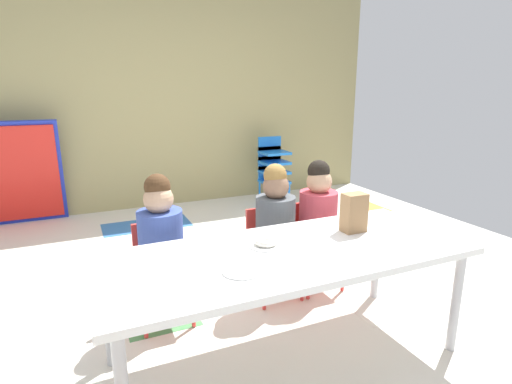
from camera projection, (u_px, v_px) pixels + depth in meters
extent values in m
cube|color=silver|center=(228.00, 302.00, 2.76)|extent=(5.74, 5.08, 0.02)
cube|color=silver|center=(378.00, 303.00, 2.72)|extent=(0.43, 0.43, 0.00)
cube|color=#478C51|center=(160.00, 315.00, 2.58)|extent=(0.43, 0.43, 0.00)
cube|color=#336BB2|center=(168.00, 222.00, 4.35)|extent=(0.43, 0.43, 0.00)
cube|color=#336BB2|center=(124.00, 228.00, 4.17)|extent=(0.43, 0.43, 0.00)
cube|color=orange|center=(366.00, 208.00, 4.85)|extent=(0.43, 0.43, 0.00)
cube|color=tan|center=(147.00, 86.00, 4.65)|extent=(5.74, 0.10, 2.80)
cube|color=white|center=(288.00, 254.00, 2.05)|extent=(1.87, 0.75, 0.04)
cylinder|color=#B2B2B7|center=(456.00, 302.00, 2.18)|extent=(0.05, 0.05, 0.57)
cylinder|color=#B2B2B7|center=(107.00, 315.00, 2.06)|extent=(0.05, 0.05, 0.57)
cylinder|color=#B2B2B7|center=(377.00, 258.00, 2.74)|extent=(0.05, 0.05, 0.57)
cube|color=red|center=(163.00, 277.00, 2.44)|extent=(0.32, 0.30, 0.03)
cube|color=red|center=(157.00, 245.00, 2.54)|extent=(0.29, 0.02, 0.30)
cylinder|color=#384C99|center=(161.00, 242.00, 2.39)|extent=(0.31, 0.31, 0.38)
sphere|color=tan|center=(158.00, 199.00, 2.32)|extent=(0.17, 0.17, 0.17)
sphere|color=#472D19|center=(157.00, 187.00, 2.31)|extent=(0.15, 0.15, 0.15)
cylinder|color=red|center=(145.00, 315.00, 2.31)|extent=(0.02, 0.02, 0.28)
cylinder|color=red|center=(193.00, 305.00, 2.42)|extent=(0.02, 0.02, 0.28)
cylinder|color=red|center=(138.00, 294.00, 2.54)|extent=(0.02, 0.02, 0.28)
cylinder|color=red|center=(182.00, 286.00, 2.65)|extent=(0.02, 0.02, 0.28)
cube|color=red|center=(275.00, 256.00, 2.74)|extent=(0.32, 0.30, 0.03)
cube|color=red|center=(265.00, 228.00, 2.83)|extent=(0.29, 0.02, 0.30)
cylinder|color=#4C5156|center=(275.00, 225.00, 2.68)|extent=(0.30, 0.30, 0.38)
sphere|color=#8C664C|center=(276.00, 186.00, 2.62)|extent=(0.17, 0.17, 0.17)
sphere|color=olive|center=(275.00, 175.00, 2.61)|extent=(0.15, 0.15, 0.15)
cylinder|color=red|center=(264.00, 289.00, 2.60)|extent=(0.02, 0.02, 0.28)
cylinder|color=red|center=(302.00, 281.00, 2.72)|extent=(0.02, 0.02, 0.28)
cylinder|color=red|center=(248.00, 273.00, 2.83)|extent=(0.02, 0.02, 0.28)
cylinder|color=red|center=(284.00, 266.00, 2.95)|extent=(0.02, 0.02, 0.28)
cube|color=red|center=(317.00, 248.00, 2.87)|extent=(0.32, 0.30, 0.03)
cube|color=red|center=(306.00, 222.00, 2.96)|extent=(0.29, 0.02, 0.30)
cylinder|color=#BF3F4C|center=(318.00, 218.00, 2.81)|extent=(0.29, 0.29, 0.38)
sphere|color=tan|center=(319.00, 182.00, 2.75)|extent=(0.17, 0.17, 0.17)
sphere|color=black|center=(319.00, 171.00, 2.74)|extent=(0.15, 0.15, 0.15)
cylinder|color=red|center=(308.00, 279.00, 2.73)|extent=(0.02, 0.02, 0.28)
cylinder|color=red|center=(343.00, 272.00, 2.85)|extent=(0.02, 0.02, 0.28)
cylinder|color=red|center=(290.00, 264.00, 2.96)|extent=(0.02, 0.02, 0.28)
cylinder|color=red|center=(322.00, 258.00, 3.08)|extent=(0.02, 0.02, 0.28)
cube|color=blue|center=(274.00, 182.00, 5.05)|extent=(0.32, 0.30, 0.03)
cube|color=blue|center=(269.00, 172.00, 5.16)|extent=(0.30, 0.02, 0.18)
cube|color=blue|center=(274.00, 172.00, 5.02)|extent=(0.32, 0.30, 0.03)
cube|color=blue|center=(269.00, 163.00, 5.13)|extent=(0.30, 0.02, 0.18)
cube|color=blue|center=(275.00, 162.00, 4.99)|extent=(0.32, 0.30, 0.03)
cube|color=blue|center=(270.00, 153.00, 5.10)|extent=(0.30, 0.02, 0.18)
cube|color=blue|center=(275.00, 153.00, 4.96)|extent=(0.32, 0.30, 0.03)
cube|color=blue|center=(270.00, 144.00, 5.07)|extent=(0.30, 0.02, 0.18)
cylinder|color=blue|center=(269.00, 195.00, 4.92)|extent=(0.02, 0.02, 0.26)
cylinder|color=blue|center=(289.00, 193.00, 5.03)|extent=(0.02, 0.02, 0.26)
cylinder|color=blue|center=(260.00, 191.00, 5.15)|extent=(0.02, 0.02, 0.26)
cylinder|color=blue|center=(279.00, 188.00, 5.26)|extent=(0.02, 0.02, 0.26)
cube|color=#1E33BF|center=(14.00, 174.00, 4.14)|extent=(0.90, 0.28, 1.09)
cube|color=red|center=(14.00, 175.00, 4.11)|extent=(0.83, 0.23, 0.99)
cube|color=#9E754C|center=(354.00, 213.00, 2.29)|extent=(0.13, 0.09, 0.22)
cylinder|color=white|center=(266.00, 245.00, 2.10)|extent=(0.18, 0.18, 0.01)
cylinder|color=white|center=(242.00, 271.00, 1.81)|extent=(0.18, 0.18, 0.01)
torus|color=white|center=(266.00, 241.00, 2.09)|extent=(0.12, 0.12, 0.04)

